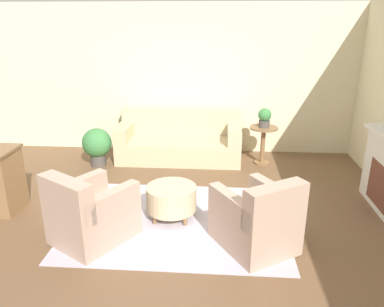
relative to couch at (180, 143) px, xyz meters
name	(u,v)px	position (x,y,z in m)	size (l,w,h in m)	color
ground_plane	(178,221)	(0.21, -2.32, -0.32)	(16.00, 16.00, 0.00)	brown
wall_back	(193,80)	(0.21, 0.58, 1.08)	(9.68, 0.12, 2.80)	beige
rug	(178,220)	(0.21, -2.32, -0.31)	(2.78, 2.13, 0.01)	#BCB2C1
couch	(180,143)	(0.00, 0.00, 0.00)	(2.26, 0.90, 0.88)	#C6B289
armchair_left	(90,214)	(-0.76, -2.85, 0.03)	(1.07, 1.12, 0.89)	tan
armchair_right	(257,221)	(1.19, -2.85, 0.03)	(1.07, 1.12, 0.89)	tan
ottoman_table	(171,198)	(0.13, -2.24, -0.03)	(0.66, 0.66, 0.44)	#C6B289
side_table	(263,139)	(1.53, -0.14, 0.15)	(0.50, 0.50, 0.69)	olive
potted_plant_on_side_table	(265,117)	(1.53, -0.14, 0.56)	(0.23, 0.23, 0.34)	#4C4742
potted_plant_floor	(97,145)	(-1.44, -0.45, 0.08)	(0.52, 0.52, 0.69)	#4C4742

